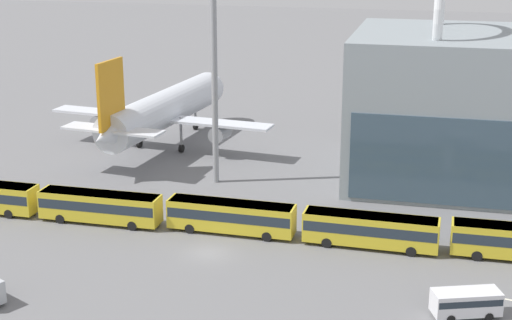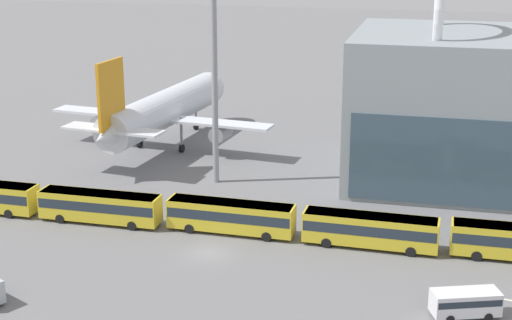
# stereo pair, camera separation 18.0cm
# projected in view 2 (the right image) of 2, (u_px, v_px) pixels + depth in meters

# --- Properties ---
(ground_plane) EXTENTS (440.00, 440.00, 0.00)m
(ground_plane) POSITION_uv_depth(u_px,v_px,m) (208.00, 253.00, 75.30)
(ground_plane) COLOR slate
(airliner_at_gate_far) EXTENTS (32.57, 35.67, 14.57)m
(airliner_at_gate_far) POSITION_uv_depth(u_px,v_px,m) (162.00, 110.00, 108.34)
(airliner_at_gate_far) COLOR silver
(airliner_at_gate_far) RESTS_ON ground_plane
(shuttle_bus_1) EXTENTS (13.11, 2.74, 3.31)m
(shuttle_bus_1) POSITION_uv_depth(u_px,v_px,m) (100.00, 205.00, 82.29)
(shuttle_bus_1) COLOR gold
(shuttle_bus_1) RESTS_ON ground_plane
(shuttle_bus_2) EXTENTS (13.15, 2.92, 3.31)m
(shuttle_bus_2) POSITION_uv_depth(u_px,v_px,m) (231.00, 215.00, 79.57)
(shuttle_bus_2) COLOR gold
(shuttle_bus_2) RESTS_ON ground_plane
(shuttle_bus_3) EXTENTS (13.16, 2.94, 3.31)m
(shuttle_bus_3) POSITION_uv_depth(u_px,v_px,m) (370.00, 229.00, 76.04)
(shuttle_bus_3) COLOR gold
(shuttle_bus_3) RESTS_ON ground_plane
(service_van_foreground) EXTENTS (5.84, 3.87, 2.20)m
(service_van_foreground) POSITION_uv_depth(u_px,v_px,m) (465.00, 302.00, 62.90)
(service_van_foreground) COLOR silver
(service_van_foreground) RESTS_ON ground_plane
(floodlight_mast) EXTENTS (2.71, 2.71, 30.23)m
(floodlight_mast) POSITION_uv_depth(u_px,v_px,m) (214.00, 31.00, 90.43)
(floodlight_mast) COLOR gray
(floodlight_mast) RESTS_ON ground_plane
(lane_stripe_3) EXTENTS (11.38, 3.32, 0.01)m
(lane_stripe_3) POSITION_uv_depth(u_px,v_px,m) (25.00, 203.00, 88.58)
(lane_stripe_3) COLOR silver
(lane_stripe_3) RESTS_ON ground_plane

